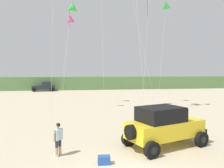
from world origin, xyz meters
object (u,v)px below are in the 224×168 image
at_px(person_watching, 58,137).
at_px(kite_yellow_diamond, 71,9).
at_px(cooler_box, 104,160).
at_px(kite_black_sled, 165,8).
at_px(distant_pickup, 44,87).
at_px(kite_white_parafoil, 69,21).
at_px(jeep, 164,125).

height_order(person_watching, kite_yellow_diamond, kite_yellow_diamond).
distance_m(cooler_box, kite_black_sled, 18.84).
bearing_deg(kite_yellow_diamond, person_watching, -90.71).
xyz_separation_m(distant_pickup, kite_white_parafoil, (6.27, -24.55, 8.53)).
bearing_deg(kite_yellow_diamond, kite_black_sled, -24.27).
relative_size(person_watching, kite_white_parafoil, 0.17).
xyz_separation_m(distant_pickup, kite_black_sled, (16.34, -25.53, 10.04)).
height_order(jeep, kite_white_parafoil, kite_white_parafoil).
xyz_separation_m(person_watching, cooler_box, (2.14, -1.32, -0.75)).
bearing_deg(kite_yellow_diamond, cooler_box, -83.75).
distance_m(person_watching, distant_pickup, 37.87).
relative_size(person_watching, kite_black_sled, 0.14).
xyz_separation_m(jeep, kite_yellow_diamond, (-5.53, 15.81, 10.46)).
distance_m(distant_pickup, kite_black_sled, 31.93).
distance_m(jeep, kite_black_sled, 15.60).
bearing_deg(cooler_box, kite_white_parafoil, 100.14).
height_order(distant_pickup, kite_white_parafoil, kite_white_parafoil).
relative_size(jeep, kite_yellow_diamond, 0.40).
bearing_deg(cooler_box, person_watching, 150.32).
relative_size(kite_white_parafoil, kite_yellow_diamond, 0.80).
xyz_separation_m(person_watching, kite_white_parafoil, (0.14, 12.82, 8.53)).
distance_m(person_watching, kite_yellow_diamond, 19.55).
height_order(kite_black_sled, kite_yellow_diamond, kite_yellow_diamond).
distance_m(jeep, cooler_box, 4.17).
distance_m(person_watching, kite_black_sled, 18.58).
relative_size(person_watching, distant_pickup, 0.35).
bearing_deg(cooler_box, jeep, 29.45).
xyz_separation_m(jeep, distant_pickup, (-11.87, 36.84, -0.26)).
bearing_deg(jeep, kite_yellow_diamond, 109.28).
height_order(jeep, distant_pickup, jeep).
relative_size(kite_black_sled, kite_white_parafoil, 1.15).
bearing_deg(kite_white_parafoil, cooler_box, -81.94).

